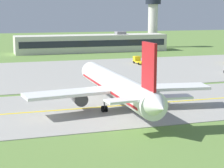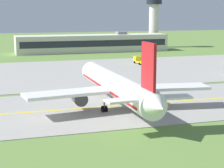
{
  "view_description": "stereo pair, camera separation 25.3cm",
  "coord_description": "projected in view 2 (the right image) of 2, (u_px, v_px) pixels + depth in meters",
  "views": [
    {
      "loc": [
        -27.05,
        -66.03,
        16.89
      ],
      "look_at": [
        -6.01,
        0.71,
        4.0
      ],
      "focal_mm": 63.83,
      "sensor_mm": 36.0,
      "label": 1
    },
    {
      "loc": [
        -26.81,
        -66.11,
        16.89
      ],
      "look_at": [
        -6.01,
        0.71,
        4.0
      ],
      "focal_mm": 63.83,
      "sensor_mm": 36.0,
      "label": 2
    }
  ],
  "objects": [
    {
      "name": "control_tower",
      "position": [
        154.0,
        15.0,
        184.59
      ],
      "size": [
        7.6,
        7.6,
        24.91
      ],
      "color": "silver",
      "rests_on": "ground"
    },
    {
      "name": "ground_plane",
      "position": [
        144.0,
        104.0,
        72.97
      ],
      "size": [
        500.0,
        500.0,
        0.0
      ],
      "primitive_type": "plane",
      "color": "olive"
    },
    {
      "name": "airplane_lead",
      "position": [
        116.0,
        86.0,
        68.79
      ],
      "size": [
        32.52,
        39.52,
        12.7
      ],
      "color": "white",
      "rests_on": "ground"
    },
    {
      "name": "terminal_building",
      "position": [
        93.0,
        43.0,
        165.99
      ],
      "size": [
        63.16,
        11.73,
        8.28
      ],
      "color": "beige",
      "rests_on": "ground"
    },
    {
      "name": "taxiway_strip",
      "position": [
        144.0,
        104.0,
        72.96
      ],
      "size": [
        240.0,
        28.0,
        0.1
      ],
      "primitive_type": "cube",
      "color": "#9E9B93",
      "rests_on": "ground"
    },
    {
      "name": "service_truck_catering",
      "position": [
        139.0,
        60.0,
        128.23
      ],
      "size": [
        2.59,
        6.49,
        2.59
      ],
      "color": "yellow",
      "rests_on": "ground"
    },
    {
      "name": "apron_pad",
      "position": [
        122.0,
        70.0,
        115.32
      ],
      "size": [
        140.0,
        52.0,
        0.1
      ],
      "primitive_type": "cube",
      "color": "#9E9B93",
      "rests_on": "ground"
    },
    {
      "name": "taxiway_centreline",
      "position": [
        144.0,
        104.0,
        72.95
      ],
      "size": [
        220.0,
        0.6,
        0.01
      ],
      "primitive_type": "cube",
      "color": "yellow",
      "rests_on": "taxiway_strip"
    }
  ]
}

